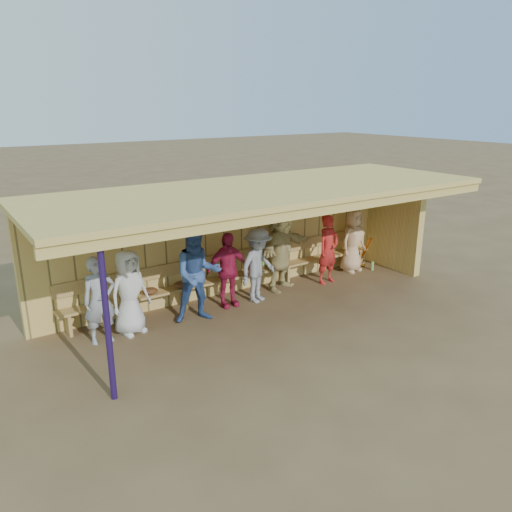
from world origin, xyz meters
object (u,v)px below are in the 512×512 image
(player_b, at_px, (129,292))
(player_d, at_px, (227,270))
(player_f, at_px, (281,248))
(player_c, at_px, (198,274))
(player_e, at_px, (258,265))
(player_h, at_px, (353,241))
(player_g, at_px, (328,249))
(player_a, at_px, (100,300))
(bench, at_px, (236,270))

(player_b, height_order, player_d, player_b)
(player_d, xyz_separation_m, player_f, (1.49, 0.20, 0.16))
(player_c, relative_size, player_e, 1.17)
(player_h, bearing_deg, player_g, -172.85)
(player_a, height_order, player_e, player_e)
(player_c, bearing_deg, player_e, 22.29)
(player_f, distance_m, player_g, 1.18)
(player_g, distance_m, bench, 2.21)
(player_a, relative_size, bench, 0.20)
(player_a, distance_m, player_h, 6.36)
(player_b, relative_size, player_h, 1.01)
(player_d, height_order, player_h, player_d)
(player_b, height_order, player_e, player_e)
(player_f, bearing_deg, player_e, 179.13)
(player_b, height_order, player_h, player_b)
(player_a, bearing_deg, bench, 12.76)
(player_b, bearing_deg, bench, -2.48)
(player_e, relative_size, player_g, 0.99)
(player_d, height_order, player_f, player_f)
(player_e, height_order, player_g, player_g)
(player_b, distance_m, player_g, 4.73)
(player_g, bearing_deg, player_h, 7.43)
(player_d, distance_m, bench, 0.77)
(player_b, xyz_separation_m, player_h, (5.80, 0.31, -0.01))
(player_f, relative_size, player_h, 1.21)
(player_d, distance_m, player_h, 3.70)
(player_b, xyz_separation_m, player_g, (4.73, 0.03, 0.02))
(player_b, relative_size, player_g, 0.98)
(player_c, distance_m, player_d, 0.89)
(player_a, distance_m, player_c, 1.83)
(player_a, xyz_separation_m, player_b, (0.55, 0.05, 0.01))
(player_c, bearing_deg, bench, 46.72)
(player_f, relative_size, player_g, 1.17)
(player_e, height_order, player_f, player_f)
(player_c, distance_m, bench, 1.62)
(player_a, xyz_separation_m, player_e, (3.31, 0.03, 0.02))
(player_g, height_order, bench, player_g)
(player_a, relative_size, player_f, 0.83)
(player_h, height_order, bench, player_h)
(player_a, relative_size, player_d, 0.99)
(player_a, height_order, player_g, player_g)
(player_f, bearing_deg, player_h, -22.67)
(player_b, distance_m, bench, 2.71)
(player_b, relative_size, player_f, 0.84)
(player_a, bearing_deg, player_c, -3.39)
(player_e, bearing_deg, player_d, 149.13)
(player_b, relative_size, player_e, 0.99)
(player_g, bearing_deg, player_e, 173.75)
(player_d, bearing_deg, player_e, -7.51)
(player_e, height_order, bench, player_e)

